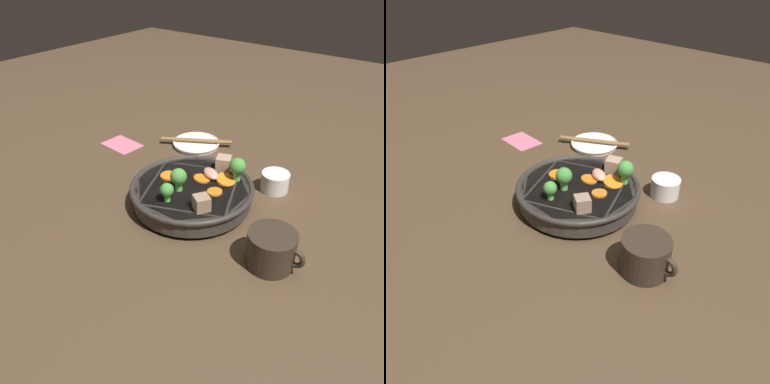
# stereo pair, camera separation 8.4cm
# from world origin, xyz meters

# --- Properties ---
(ground_plane) EXTENTS (3.00, 3.00, 0.00)m
(ground_plane) POSITION_xyz_m (0.00, 0.00, 0.00)
(ground_plane) COLOR #4C3826
(stirfry_bowl) EXTENTS (0.28, 0.28, 0.10)m
(stirfry_bowl) POSITION_xyz_m (0.00, 0.00, 0.03)
(stirfry_bowl) COLOR #38332D
(stirfry_bowl) RESTS_ON ground_plane
(side_saucer) EXTENTS (0.14, 0.14, 0.01)m
(side_saucer) POSITION_xyz_m (-0.17, 0.24, 0.01)
(side_saucer) COLOR white
(side_saucer) RESTS_ON ground_plane
(tea_cup) EXTENTS (0.07, 0.07, 0.05)m
(tea_cup) POSITION_xyz_m (0.12, 0.17, 0.02)
(tea_cup) COLOR white
(tea_cup) RESTS_ON ground_plane
(dark_mug) EXTENTS (0.11, 0.09, 0.07)m
(dark_mug) POSITION_xyz_m (0.23, -0.06, 0.04)
(dark_mug) COLOR #33281E
(dark_mug) RESTS_ON ground_plane
(napkin) EXTENTS (0.12, 0.09, 0.00)m
(napkin) POSITION_xyz_m (-0.35, 0.11, 0.00)
(napkin) COLOR #D16B84
(napkin) RESTS_ON ground_plane
(chopsticks_pair) EXTENTS (0.19, 0.12, 0.01)m
(chopsticks_pair) POSITION_xyz_m (-0.17, 0.24, 0.02)
(chopsticks_pair) COLOR olive
(chopsticks_pair) RESTS_ON side_saucer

